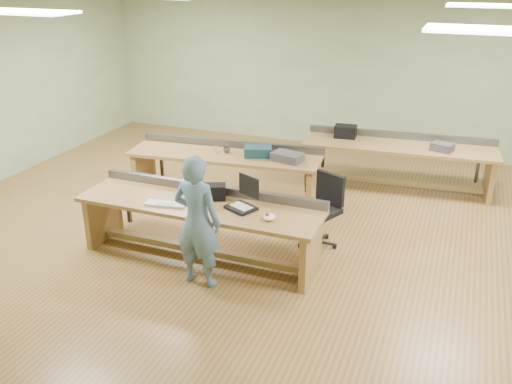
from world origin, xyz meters
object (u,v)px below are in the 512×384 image
workbench_front (201,216)px  parts_bin_teal (258,151)px  mug (227,150)px  laptop_base (241,208)px  task_chair (321,220)px  workbench_mid (225,164)px  camera_bag (214,192)px  workbench_back (398,155)px  person (197,222)px  drinks_can (215,150)px  parts_bin_grey (288,157)px

workbench_front → parts_bin_teal: (0.03, 1.91, 0.26)m
workbench_front → mug: size_ratio=27.89×
laptop_base → mug: 2.14m
task_chair → parts_bin_teal: size_ratio=2.35×
workbench_mid → camera_bag: bearing=-75.8°
workbench_back → person: 4.22m
camera_bag → drinks_can: bearing=92.2°
person → parts_bin_grey: bearing=-93.1°
workbench_mid → task_chair: (1.82, -0.99, -0.20)m
mug → parts_bin_teal: bearing=3.8°
workbench_back → camera_bag: size_ratio=11.22×
laptop_base → parts_bin_grey: (-0.03, 1.85, 0.04)m
drinks_can → task_chair: bearing=-25.3°
parts_bin_grey → drinks_can: bearing=-176.5°
workbench_front → person: person is taller
task_chair → parts_bin_teal: task_chair is taller
workbench_mid → laptop_base: workbench_mid is taller
person → camera_bag: (-0.14, 0.74, 0.05)m
workbench_back → camera_bag: 3.64m
workbench_front → person: (0.26, -0.57, 0.23)m
workbench_mid → parts_bin_grey: parts_bin_grey is taller
camera_bag → workbench_mid: bearing=87.3°
person → drinks_can: 2.52m
laptop_base → parts_bin_teal: (-0.52, 1.91, 0.05)m
person → mug: size_ratio=14.25×
workbench_mid → workbench_back: size_ratio=0.98×
parts_bin_grey → drinks_can: size_ratio=4.13×
camera_bag → task_chair: bearing=6.8°
task_chair → laptop_base: bearing=-107.5°
workbench_back → drinks_can: size_ratio=28.65×
workbench_back → person: bearing=-119.0°
parts_bin_teal → mug: 0.52m
person → task_chair: person is taller
workbench_front → task_chair: (1.33, 0.85, -0.21)m
workbench_front → workbench_mid: same height
camera_bag → mug: bearing=86.6°
laptop_base → camera_bag: (-0.43, 0.17, 0.08)m
workbench_mid → parts_bin_grey: size_ratio=6.78×
drinks_can → workbench_back: bearing=29.8°
laptop_base → parts_bin_grey: parts_bin_grey is taller
camera_bag → parts_bin_grey: bearing=53.6°
workbench_front → parts_bin_teal: parts_bin_teal is taller
task_chair → camera_bag: bearing=-125.6°
workbench_back → task_chair: bearing=-110.0°
workbench_front → laptop_base: (0.55, -0.00, 0.21)m
workbench_back → camera_bag: (-1.86, -3.11, 0.28)m
mug → drinks_can: 0.18m
workbench_front → task_chair: 1.59m
workbench_mid → mug: size_ratio=27.59×
person → camera_bag: 0.75m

